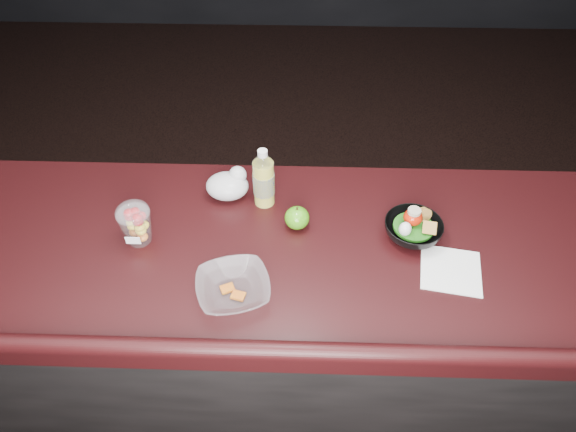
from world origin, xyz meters
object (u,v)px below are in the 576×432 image
at_px(lemonade_bottle, 264,181).
at_px(snack_bowl, 413,228).
at_px(green_apple, 297,218).
at_px(fruit_cup, 135,223).
at_px(takeout_bowl, 233,288).

relative_size(lemonade_bottle, snack_bowl, 1.00).
xyz_separation_m(lemonade_bottle, green_apple, (0.10, -0.10, -0.05)).
relative_size(fruit_cup, green_apple, 1.78).
distance_m(fruit_cup, snack_bowl, 0.79).
distance_m(lemonade_bottle, snack_bowl, 0.46).
bearing_deg(takeout_bowl, fruit_cup, 147.62).
height_order(green_apple, snack_bowl, snack_bowl).
height_order(snack_bowl, takeout_bowl, snack_bowl).
relative_size(green_apple, takeout_bowl, 0.32).
bearing_deg(fruit_cup, takeout_bowl, -32.38).
relative_size(snack_bowl, takeout_bowl, 0.85).
bearing_deg(fruit_cup, snack_bowl, 2.90).
relative_size(fruit_cup, snack_bowl, 0.68).
bearing_deg(green_apple, takeout_bowl, -122.32).
xyz_separation_m(fruit_cup, snack_bowl, (0.78, 0.04, -0.04)).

